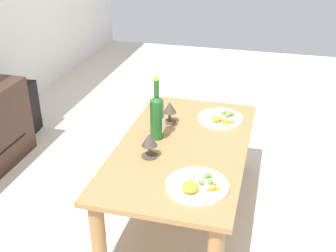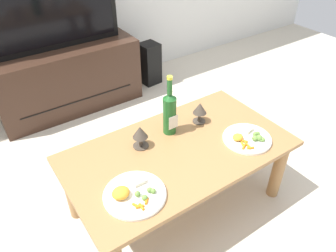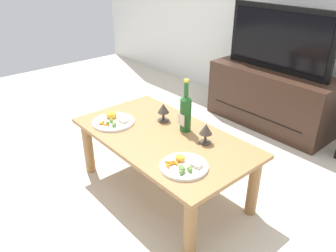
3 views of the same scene
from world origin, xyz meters
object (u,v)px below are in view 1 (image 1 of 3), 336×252
goblet_right (170,109)px  dinner_plate_right (221,118)px  dining_table (182,157)px  floor_speaker (25,107)px  goblet_left (149,141)px  dinner_plate_left (196,185)px  wine_bottle (157,115)px

goblet_right → dinner_plate_right: 0.31m
dining_table → floor_speaker: bearing=64.3°
dining_table → goblet_left: bearing=139.2°
floor_speaker → goblet_right: 1.35m
floor_speaker → goblet_left: (-0.81, -1.24, 0.32)m
floor_speaker → dinner_plate_right: (-0.31, -1.52, 0.25)m
goblet_left → dinner_plate_left: 0.35m
floor_speaker → dinner_plate_right: bearing=-107.1°
goblet_left → dinner_plate_right: goblet_left is taller
goblet_right → dinner_plate_left: size_ratio=0.45×
floor_speaker → dinner_plate_left: bearing=-129.3°
goblet_left → dinner_plate_left: bearing=-125.9°
dinner_plate_left → goblet_right: bearing=24.9°
floor_speaker → goblet_right: bearing=-114.2°
goblet_right → dinner_plate_left: 0.66m
dining_table → dinner_plate_left: bearing=-157.9°
dining_table → wine_bottle: size_ratio=3.43×
dining_table → goblet_right: goblet_right is taller
wine_bottle → dinner_plate_right: 0.44m
floor_speaker → wine_bottle: (-0.62, -1.22, 0.37)m
dinner_plate_left → dinner_plate_right: size_ratio=1.08×
goblet_right → floor_speaker: bearing=71.3°
dining_table → dinner_plate_left: (-0.35, -0.14, 0.09)m
floor_speaker → dinner_plate_left: 1.84m
wine_bottle → floor_speaker: bearing=63.2°
floor_speaker → goblet_left: size_ratio=3.06×
goblet_left → dinner_plate_right: bearing=-29.1°
wine_bottle → dinner_plate_left: 0.51m
wine_bottle → dinner_plate_right: (0.31, -0.30, -0.12)m
goblet_left → goblet_right: 0.39m
goblet_left → goblet_right: (0.39, 0.00, 0.00)m
goblet_right → dinner_plate_right: goblet_right is taller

